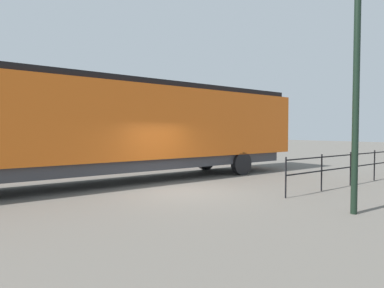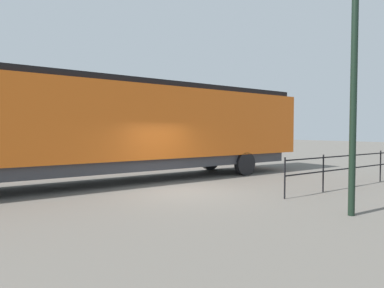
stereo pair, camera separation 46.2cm
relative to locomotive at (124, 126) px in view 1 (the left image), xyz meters
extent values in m
plane|color=#666059|center=(3.21, 0.67, -2.33)|extent=(120.00, 120.00, 0.00)
cube|color=orange|center=(0.00, -0.59, 0.12)|extent=(3.01, 18.87, 2.91)
cube|color=black|center=(0.00, 7.52, -0.31)|extent=(2.89, 2.66, 2.03)
cube|color=black|center=(0.00, -0.59, 1.70)|extent=(2.71, 18.12, 0.24)
cube|color=#38383D|center=(0.00, -0.59, -1.55)|extent=(2.71, 17.36, 0.45)
cylinder|color=black|center=(-1.36, 5.45, -1.78)|extent=(0.30, 1.10, 1.10)
cylinder|color=black|center=(1.36, 5.45, -1.78)|extent=(0.30, 1.10, 1.10)
cylinder|color=black|center=(8.26, 2.43, 1.02)|extent=(0.16, 0.16, 6.70)
cube|color=black|center=(6.01, 7.68, -1.14)|extent=(0.04, 10.05, 0.04)
cube|color=black|center=(6.01, 7.68, -1.62)|extent=(0.04, 10.05, 0.04)
cylinder|color=black|center=(6.01, 2.65, -1.68)|extent=(0.05, 0.05, 1.30)
cylinder|color=black|center=(6.01, 4.66, -1.68)|extent=(0.05, 0.05, 1.30)
cylinder|color=black|center=(6.01, 6.67, -1.68)|extent=(0.05, 0.05, 1.30)
cylinder|color=black|center=(6.01, 8.68, -1.68)|extent=(0.05, 0.05, 1.30)
camera|label=1|loc=(12.31, -5.76, -0.23)|focal=30.37mm
camera|label=2|loc=(12.58, -5.39, -0.23)|focal=30.37mm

